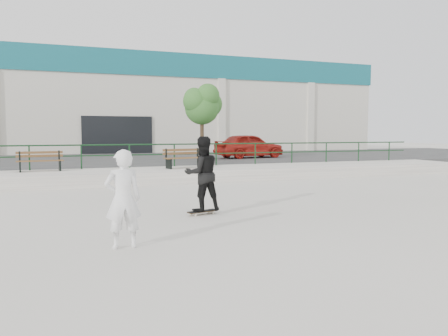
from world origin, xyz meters
name	(u,v)px	position (x,y,z in m)	size (l,w,h in m)	color
ground	(249,228)	(0.00, 0.00, 0.00)	(120.00, 120.00, 0.00)	#B6B4A6
ledge	(158,175)	(0.00, 9.50, 0.25)	(30.00, 3.00, 0.50)	#AEA79E
parking_strip	(130,162)	(0.00, 18.00, 0.25)	(60.00, 14.00, 0.50)	#323232
railing	(152,150)	(0.00, 10.80, 1.24)	(28.00, 0.06, 1.03)	#163D1E
commercial_building	(107,104)	(0.00, 31.99, 4.58)	(44.20, 16.33, 8.00)	beige
bench_left	(40,161)	(-4.57, 10.20, 0.90)	(1.78, 0.66, 0.80)	brown
bench_right	(184,158)	(1.19, 9.77, 0.92)	(1.90, 0.90, 0.84)	brown
tree	(202,104)	(3.34, 14.02, 3.56)	(2.30, 2.04, 4.09)	#503A28
red_car	(249,146)	(6.82, 15.75, 1.23)	(1.72, 4.29, 1.46)	#AA1D15
skateboard	(202,212)	(-0.48, 1.80, 0.07)	(0.80, 0.41, 0.09)	black
standing_skater	(202,174)	(-0.48, 1.80, 1.02)	(0.89, 0.70, 1.84)	black
seated_skater	(123,199)	(-2.72, -0.73, 0.87)	(0.63, 0.42, 1.74)	white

